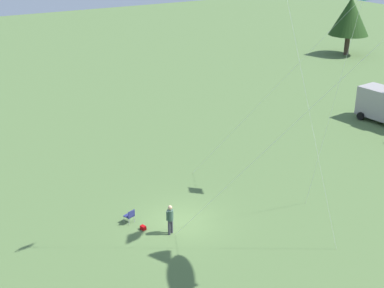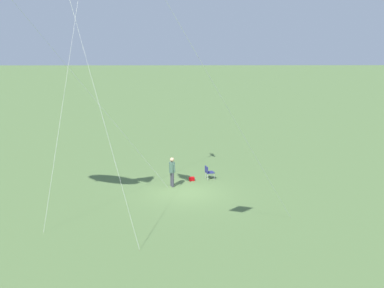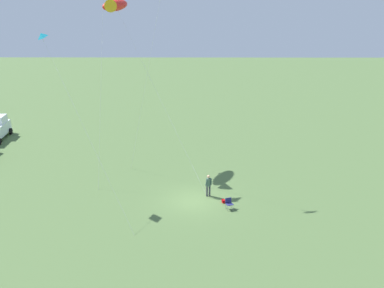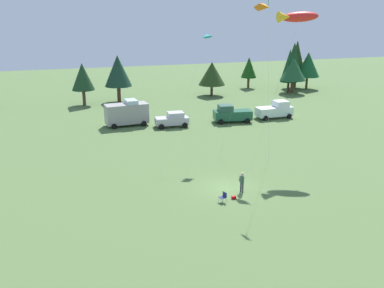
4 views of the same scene
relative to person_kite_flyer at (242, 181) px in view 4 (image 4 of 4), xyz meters
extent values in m
plane|color=#506D3B|center=(-0.82, 1.13, -1.02)|extent=(160.00, 160.00, 0.00)
cylinder|color=#3C3B46|center=(0.05, -0.10, -0.60)|extent=(0.14, 0.14, 0.85)
cylinder|color=#3C3B46|center=(-0.04, 0.10, -0.60)|extent=(0.14, 0.14, 0.85)
cylinder|color=#3D5A4B|center=(0.00, 0.00, 0.14)|extent=(0.45, 0.45, 0.62)
sphere|color=tan|center=(0.00, 0.00, 0.60)|extent=(0.24, 0.24, 0.24)
cylinder|color=#3D5A4B|center=(0.03, -0.21, 0.17)|extent=(0.12, 0.12, 0.55)
cylinder|color=#3D5A4B|center=(-0.13, 0.16, 0.17)|extent=(0.15, 0.20, 0.56)
cube|color=navy|center=(-2.25, -1.46, -0.60)|extent=(0.61, 0.61, 0.04)
cube|color=navy|center=(-2.04, -1.39, -0.40)|extent=(0.19, 0.47, 0.40)
cylinder|color=#A5A8AD|center=(-2.39, -1.72, -0.81)|extent=(0.03, 0.03, 0.42)
cylinder|color=#A5A8AD|center=(-2.52, -1.32, -0.81)|extent=(0.03, 0.03, 0.42)
cylinder|color=#A5A8AD|center=(-1.99, -1.59, -0.81)|extent=(0.03, 0.03, 0.42)
cylinder|color=#A5A8AD|center=(-2.12, -1.19, -0.81)|extent=(0.03, 0.03, 0.42)
cube|color=#B4080C|center=(-1.14, -1.11, -0.91)|extent=(0.36, 0.29, 0.22)
cube|color=#9A9593|center=(-5.97, 24.26, 0.57)|extent=(5.59, 2.73, 2.50)
cube|color=silver|center=(-5.32, 24.33, 2.07)|extent=(1.60, 2.15, 0.50)
cylinder|color=black|center=(-4.15, 25.64, -0.68)|extent=(0.70, 0.29, 0.68)
cylinder|color=black|center=(-3.92, 23.27, -0.68)|extent=(0.70, 0.29, 0.68)
cylinder|color=black|center=(-8.02, 25.25, -0.68)|extent=(0.70, 0.29, 0.68)
cylinder|color=black|center=(-7.78, 22.88, -0.68)|extent=(0.70, 0.29, 0.68)
cube|color=#BBB5BE|center=(-0.55, 21.99, -0.23)|extent=(4.30, 2.05, 0.90)
cube|color=#BBB4C9|center=(-0.05, 21.96, 0.54)|extent=(2.10, 1.77, 0.65)
cylinder|color=black|center=(1.02, 22.89, -0.68)|extent=(0.69, 0.26, 0.68)
cylinder|color=black|center=(0.90, 20.91, -0.68)|extent=(0.69, 0.26, 0.68)
cylinder|color=black|center=(-2.00, 23.07, -0.68)|extent=(0.69, 0.26, 0.68)
cylinder|color=black|center=(-2.12, 21.10, -0.68)|extent=(0.69, 0.26, 0.68)
cube|color=#1F573C|center=(7.83, 22.07, -0.08)|extent=(5.23, 2.66, 1.20)
cube|color=#294E40|center=(6.83, 22.21, 0.92)|extent=(2.03, 2.07, 0.80)
cylinder|color=black|center=(5.89, 21.24, -0.68)|extent=(0.70, 0.31, 0.68)
cylinder|color=black|center=(6.19, 23.40, -0.68)|extent=(0.70, 0.31, 0.68)
cylinder|color=black|center=(9.46, 20.75, -0.68)|extent=(0.70, 0.31, 0.68)
cylinder|color=black|center=(9.76, 22.91, -0.68)|extent=(0.70, 0.31, 0.68)
cube|color=white|center=(14.09, 22.48, -0.08)|extent=(5.11, 2.28, 1.20)
cube|color=silver|center=(15.09, 22.54, 0.92)|extent=(1.90, 1.94, 0.80)
cylinder|color=black|center=(15.83, 23.67, -0.68)|extent=(0.69, 0.26, 0.68)
cylinder|color=black|center=(15.95, 21.49, -0.68)|extent=(0.69, 0.26, 0.68)
cylinder|color=black|center=(12.23, 23.46, -0.68)|extent=(0.69, 0.26, 0.68)
cylinder|color=black|center=(12.36, 21.29, -0.68)|extent=(0.69, 0.26, 0.68)
cylinder|color=brown|center=(-10.49, 38.31, 0.18)|extent=(0.49, 0.49, 2.39)
cone|color=#1A3A1F|center=(-10.49, 38.31, 3.43)|extent=(3.48, 3.48, 4.12)
cylinder|color=#533426|center=(-4.96, 39.26, 0.26)|extent=(0.58, 0.58, 2.56)
cone|color=#173627|center=(-4.96, 39.26, 3.97)|extent=(4.29, 4.29, 4.87)
cylinder|color=#423927|center=(10.93, 39.79, -0.08)|extent=(0.44, 0.44, 1.88)
cone|color=#233B17|center=(10.93, 39.79, 2.79)|extent=(4.54, 4.54, 3.86)
cylinder|color=#4D3C21|center=(19.87, 44.79, -0.03)|extent=(0.44, 0.44, 1.98)
cone|color=#174413|center=(19.87, 44.79, 2.82)|extent=(2.86, 2.86, 3.74)
cylinder|color=#49302B|center=(24.94, 38.79, -0.07)|extent=(0.41, 0.41, 1.89)
cone|color=#164021|center=(24.94, 38.79, 3.72)|extent=(3.01, 3.01, 5.70)
cylinder|color=#47311E|center=(25.19, 37.78, 0.15)|extent=(0.61, 0.61, 2.34)
cone|color=#1C4B28|center=(25.19, 37.78, 3.26)|extent=(4.49, 4.49, 3.88)
cylinder|color=#513026|center=(27.52, 42.02, -0.04)|extent=(0.56, 0.56, 1.95)
cone|color=#1A3C1F|center=(27.52, 42.02, 4.18)|extent=(3.91, 3.91, 6.49)
cylinder|color=brown|center=(28.48, 42.72, 0.14)|extent=(0.38, 0.38, 2.32)
cone|color=#1F3917|center=(28.48, 42.72, 4.50)|extent=(3.54, 3.54, 6.40)
cylinder|color=#473E1C|center=(29.90, 40.98, 0.12)|extent=(0.42, 0.42, 2.29)
cone|color=#144A24|center=(29.90, 40.98, 3.47)|extent=(4.32, 4.32, 4.41)
ellipsoid|color=red|center=(8.82, 7.94, 12.88)|extent=(3.79, 2.47, 1.19)
cone|color=yellow|center=(7.21, 7.94, 12.88)|extent=(1.25, 1.03, 1.03)
sphere|color=yellow|center=(9.80, 8.26, 13.00)|extent=(0.25, 0.25, 0.25)
cylinder|color=silver|center=(4.53, 4.05, 5.93)|extent=(8.58, 7.80, 13.91)
cylinder|color=#4C3823|center=(0.25, 0.16, -1.02)|extent=(0.04, 0.04, 0.01)
pyramid|color=teal|center=(0.76, 11.93, 11.02)|extent=(1.13, 0.93, 0.55)
cylinder|color=silver|center=(-2.61, 8.41, 4.92)|extent=(6.78, 6.92, 11.89)
cylinder|color=#4C3823|center=(-5.99, 4.96, -1.02)|extent=(0.04, 0.04, 0.01)
cylinder|color=green|center=(3.23, 3.36, 14.30)|extent=(0.04, 0.04, 0.78)
cylinder|color=silver|center=(4.49, 5.06, 6.88)|extent=(2.54, 3.41, 15.79)
cylinder|color=#4C3823|center=(5.75, 6.76, -1.02)|extent=(0.04, 0.04, 0.01)
pyramid|color=orange|center=(4.61, 8.07, 13.91)|extent=(1.43, 1.61, 0.85)
cylinder|color=silver|center=(2.94, 8.45, 6.35)|extent=(3.61, 0.63, 14.74)
cylinder|color=#4C3823|center=(1.14, 8.75, -1.02)|extent=(0.04, 0.04, 0.01)
camera|label=1|loc=(22.33, -11.79, 14.76)|focal=50.00mm
camera|label=2|loc=(-0.92, 29.79, 8.68)|focal=50.00mm
camera|label=3|loc=(-31.61, 1.10, 13.84)|focal=42.00mm
camera|label=4|loc=(-13.86, -32.15, 14.12)|focal=42.00mm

